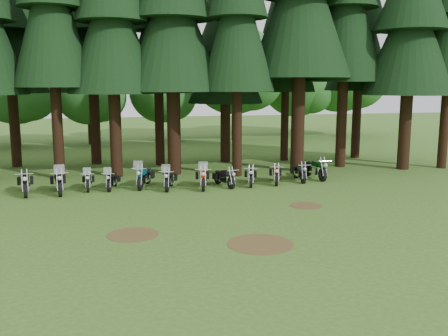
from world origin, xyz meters
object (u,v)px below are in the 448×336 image
Objects in this scene: motorcycle_1 at (59,182)px; motorcycle_5 at (169,180)px; motorcycle_7 at (224,178)px; motorcycle_8 at (251,176)px; motorcycle_3 at (112,181)px; motorcycle_10 at (299,173)px; motorcycle_6 at (203,178)px; motorcycle_0 at (25,184)px; motorcycle_9 at (276,175)px; motorcycle_4 at (144,177)px; motorcycle_11 at (315,170)px; motorcycle_2 at (88,181)px.

motorcycle_1 reaches higher than motorcycle_5.
motorcycle_8 is at bearing -10.18° from motorcycle_7.
motorcycle_3 is 9.87m from motorcycle_10.
motorcycle_10 is (5.43, 0.60, -0.06)m from motorcycle_6.
motorcycle_5 is 7.12m from motorcycle_10.
motorcycle_0 is 8.47m from motorcycle_6.
motorcycle_9 is at bearing -9.09° from motorcycle_0.
motorcycle_8 is 2.89m from motorcycle_10.
motorcycle_1 is 1.03× the size of motorcycle_6.
motorcycle_0 is 12.43m from motorcycle_9.
motorcycle_7 is at bearing 6.86° from motorcycle_4.
motorcycle_0 reaches higher than motorcycle_11.
motorcycle_3 is 10.94m from motorcycle_11.
motorcycle_2 is 2.74m from motorcycle_4.
motorcycle_4 is (5.61, 0.32, 0.00)m from motorcycle_0.
motorcycle_9 is at bearing 13.27° from motorcycle_4.
motorcycle_2 is at bearing 12.80° from motorcycle_1.
motorcycle_0 reaches higher than motorcycle_7.
motorcycle_1 is at bearing -163.80° from motorcycle_9.
motorcycle_2 is 1.01× the size of motorcycle_3.
motorcycle_5 is at bearing -169.81° from motorcycle_10.
motorcycle_5 is at bearing -178.43° from motorcycle_11.
motorcycle_1 is at bearing -173.86° from motorcycle_6.
motorcycle_7 is at bearing -174.70° from motorcycle_11.
motorcycle_2 is 0.83× the size of motorcycle_11.
motorcycle_2 is 3.99m from motorcycle_5.
motorcycle_7 is (5.57, -0.70, 0.00)m from motorcycle_3.
motorcycle_0 is at bearing -174.16° from motorcycle_6.
motorcycle_0 is at bearing -172.70° from motorcycle_2.
motorcycle_2 is 12.08m from motorcycle_11.
motorcycle_0 is at bearing -173.17° from motorcycle_10.
motorcycle_10 is at bearing 16.21° from motorcycle_4.
motorcycle_7 is at bearing 14.14° from motorcycle_6.
motorcycle_6 reaches higher than motorcycle_8.
motorcycle_4 is (2.74, -0.05, 0.09)m from motorcycle_2.
motorcycle_1 is 1.04× the size of motorcycle_4.
motorcycle_9 is (9.56, -0.64, 0.02)m from motorcycle_2.
motorcycle_8 is 1.41m from motorcycle_9.
motorcycle_8 reaches higher than motorcycle_7.
motorcycle_2 is (2.86, 0.36, -0.09)m from motorcycle_0.
motorcycle_3 is at bearing -177.71° from motorcycle_5.
motorcycle_8 is 1.00× the size of motorcycle_9.
motorcycle_11 is (3.93, 0.77, 0.06)m from motorcycle_8.
motorcycle_7 is at bearing 5.64° from motorcycle_3.
motorcycle_5 is (2.76, -0.62, 0.05)m from motorcycle_3.
motorcycle_5 is at bearing -161.77° from motorcycle_9.
motorcycle_5 is at bearing 163.70° from motorcycle_7.
motorcycle_2 is 5.66m from motorcycle_6.
motorcycle_6 is 5.47m from motorcycle_10.
motorcycle_1 is 4.11m from motorcycle_4.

